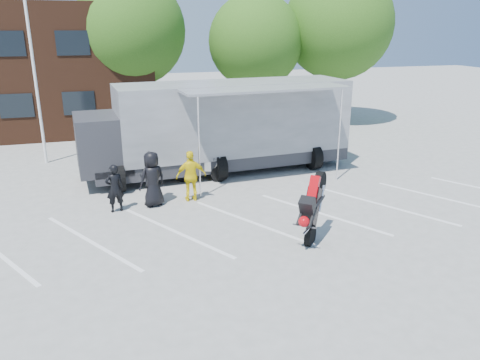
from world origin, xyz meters
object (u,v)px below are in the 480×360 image
transporter_truck (223,171)px  spectator_leather_a (152,179)px  tree_left (130,31)px  tree_right (338,25)px  flagpole (37,45)px  tree_mid (256,42)px  spectator_leather_c (151,178)px  spectator_leather_b (115,188)px  stunt_bike_rider (316,235)px  spectator_hivis (191,176)px  parked_motorcycle (201,182)px

transporter_truck → spectator_leather_a: bearing=-139.8°
tree_left → tree_right: bearing=-7.1°
flagpole → spectator_leather_a: 8.66m
tree_mid → spectator_leather_c: tree_mid is taller
tree_right → spectator_leather_a: 17.50m
transporter_truck → spectator_leather_b: bearing=-147.3°
transporter_truck → stunt_bike_rider: transporter_truck is taller
stunt_bike_rider → spectator_hivis: bearing=169.9°
flagpole → spectator_leather_c: flagpole is taller
spectator_leather_a → stunt_bike_rider: bearing=115.5°
parked_motorcycle → tree_left: bearing=25.8°
stunt_bike_rider → flagpole: bearing=170.1°
flagpole → spectator_leather_a: (3.71, -6.66, -4.11)m
flagpole → stunt_bike_rider: flagpole is taller
tree_left → spectator_hivis: size_ratio=4.85×
tree_left → tree_mid: tree_left is taller
parked_motorcycle → spectator_leather_c: spectator_leather_c is taller
flagpole → transporter_truck: flagpole is taller
tree_mid → tree_right: size_ratio=0.84×
tree_right → parked_motorcycle: tree_right is taller
tree_left → spectator_hivis: bearing=-86.4°
spectator_leather_c → stunt_bike_rider: bearing=159.7°
tree_right → stunt_bike_rider: bearing=-119.0°
spectator_leather_a → flagpole: bearing=-84.0°
stunt_bike_rider → spectator_leather_b: (-5.51, 3.58, 0.80)m
transporter_truck → spectator_hivis: bearing=-126.4°
tree_mid → spectator_leather_c: (-7.53, -11.25, -4.10)m
flagpole → spectator_leather_b: 8.42m
tree_mid → tree_right: tree_right is taller
tree_mid → parked_motorcycle: 12.12m
spectator_leather_a → spectator_leather_b: bearing=-14.9°
tree_mid → spectator_leather_a: 14.45m
spectator_leather_a → spectator_hivis: size_ratio=1.06×
tree_mid → spectator_leather_a: tree_mid is taller
transporter_truck → parked_motorcycle: transporter_truck is taller
tree_mid → spectator_hivis: size_ratio=4.31×
spectator_leather_b → spectator_hivis: bearing=173.3°
tree_left → spectator_hivis: 13.42m
tree_left → spectator_leather_a: size_ratio=4.58×
tree_left → stunt_bike_rider: 17.74m
transporter_truck → stunt_bike_rider: 7.02m
flagpole → tree_mid: flagpole is taller
transporter_truck → spectator_leather_b: size_ratio=7.19×
tree_left → stunt_bike_rider: bearing=-77.2°
tree_left → transporter_truck: bearing=-73.7°
parked_motorcycle → spectator_hivis: (-0.74, -1.93, 0.89)m
flagpole → parked_motorcycle: bearing=-38.7°
stunt_bike_rider → spectator_leather_b: 6.63m
spectator_leather_b → spectator_hivis: (2.58, 0.28, 0.09)m
parked_motorcycle → spectator_leather_b: (-3.32, -2.21, 0.80)m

